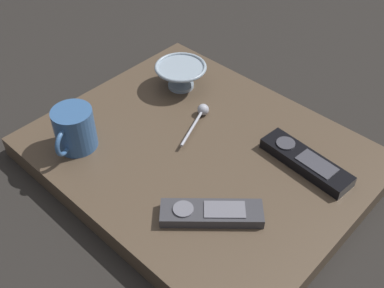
{
  "coord_description": "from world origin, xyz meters",
  "views": [
    {
      "loc": [
        0.51,
        0.46,
        0.7
      ],
      "look_at": [
        0.02,
        -0.01,
        0.07
      ],
      "focal_mm": 43.76,
      "sensor_mm": 36.0,
      "label": 1
    }
  ],
  "objects_px": {
    "tv_remote_near": "(306,161)",
    "tv_remote_far": "(211,213)",
    "coffee_mug": "(74,129)",
    "teaspoon": "(201,113)",
    "cereal_bowl": "(181,75)"
  },
  "relations": [
    {
      "from": "teaspoon",
      "to": "tv_remote_near",
      "type": "height_order",
      "value": "same"
    },
    {
      "from": "tv_remote_far",
      "to": "tv_remote_near",
      "type": "bearing_deg",
      "value": 167.08
    },
    {
      "from": "tv_remote_near",
      "to": "tv_remote_far",
      "type": "xyz_separation_m",
      "value": [
        0.22,
        -0.05,
        -0.0
      ]
    },
    {
      "from": "tv_remote_near",
      "to": "teaspoon",
      "type": "bearing_deg",
      "value": -82.88
    },
    {
      "from": "teaspoon",
      "to": "tv_remote_near",
      "type": "distance_m",
      "value": 0.25
    },
    {
      "from": "coffee_mug",
      "to": "tv_remote_far",
      "type": "distance_m",
      "value": 0.33
    },
    {
      "from": "cereal_bowl",
      "to": "teaspoon",
      "type": "bearing_deg",
      "value": 64.72
    },
    {
      "from": "coffee_mug",
      "to": "teaspoon",
      "type": "xyz_separation_m",
      "value": [
        -0.24,
        0.12,
        -0.03
      ]
    },
    {
      "from": "coffee_mug",
      "to": "tv_remote_far",
      "type": "xyz_separation_m",
      "value": [
        -0.05,
        0.32,
        -0.03
      ]
    },
    {
      "from": "teaspoon",
      "to": "tv_remote_far",
      "type": "relative_size",
      "value": 0.77
    },
    {
      "from": "tv_remote_near",
      "to": "coffee_mug",
      "type": "bearing_deg",
      "value": -54.05
    },
    {
      "from": "teaspoon",
      "to": "tv_remote_near",
      "type": "bearing_deg",
      "value": 97.12
    },
    {
      "from": "teaspoon",
      "to": "coffee_mug",
      "type": "bearing_deg",
      "value": -27.47
    },
    {
      "from": "coffee_mug",
      "to": "tv_remote_near",
      "type": "bearing_deg",
      "value": 125.95
    },
    {
      "from": "coffee_mug",
      "to": "tv_remote_near",
      "type": "height_order",
      "value": "coffee_mug"
    }
  ]
}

